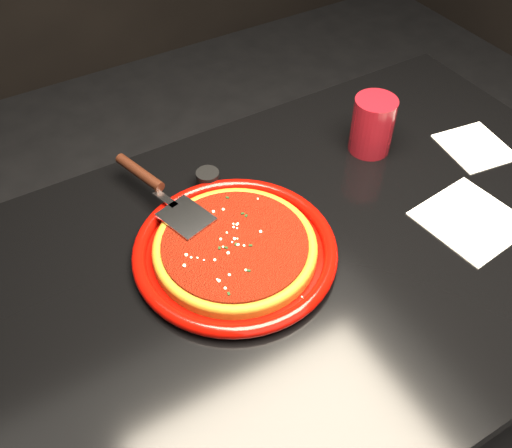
% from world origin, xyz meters
% --- Properties ---
extents(floor, '(4.00, 4.00, 0.01)m').
position_xyz_m(floor, '(0.00, 0.00, -0.01)').
color(floor, black).
rests_on(floor, ground).
extents(table, '(1.20, 0.80, 0.75)m').
position_xyz_m(table, '(0.00, 0.00, 0.38)').
color(table, black).
rests_on(table, floor).
extents(plate, '(0.38, 0.38, 0.03)m').
position_xyz_m(plate, '(-0.16, 0.06, 0.76)').
color(plate, '#7D0502').
rests_on(plate, table).
extents(pizza_crust, '(0.30, 0.30, 0.01)m').
position_xyz_m(pizza_crust, '(-0.16, 0.06, 0.77)').
color(pizza_crust, brown).
rests_on(pizza_crust, plate).
extents(pizza_crust_rim, '(0.30, 0.30, 0.02)m').
position_xyz_m(pizza_crust_rim, '(-0.16, 0.06, 0.77)').
color(pizza_crust_rim, brown).
rests_on(pizza_crust_rim, plate).
extents(pizza_sauce, '(0.27, 0.27, 0.01)m').
position_xyz_m(pizza_sauce, '(-0.16, 0.06, 0.78)').
color(pizza_sauce, maroon).
rests_on(pizza_sauce, plate).
extents(parmesan_dusting, '(0.24, 0.24, 0.01)m').
position_xyz_m(parmesan_dusting, '(-0.16, 0.06, 0.79)').
color(parmesan_dusting, '#FFF4C4').
rests_on(parmesan_dusting, plate).
extents(basil_flecks, '(0.22, 0.22, 0.00)m').
position_xyz_m(basil_flecks, '(-0.16, 0.06, 0.79)').
color(basil_flecks, black).
rests_on(basil_flecks, plate).
extents(pizza_server, '(0.16, 0.31, 0.02)m').
position_xyz_m(pizza_server, '(-0.21, 0.23, 0.79)').
color(pizza_server, silver).
rests_on(pizza_server, plate).
extents(cup, '(0.11, 0.11, 0.12)m').
position_xyz_m(cup, '(0.23, 0.17, 0.81)').
color(cup, maroon).
rests_on(cup, table).
extents(napkin_a, '(0.18, 0.18, 0.00)m').
position_xyz_m(napkin_a, '(0.26, -0.09, 0.75)').
color(napkin_a, silver).
rests_on(napkin_a, table).
extents(napkin_b, '(0.15, 0.15, 0.00)m').
position_xyz_m(napkin_b, '(0.42, 0.06, 0.75)').
color(napkin_b, silver).
rests_on(napkin_b, table).
extents(ramekin, '(0.06, 0.06, 0.03)m').
position_xyz_m(ramekin, '(-0.11, 0.24, 0.77)').
color(ramekin, black).
rests_on(ramekin, table).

